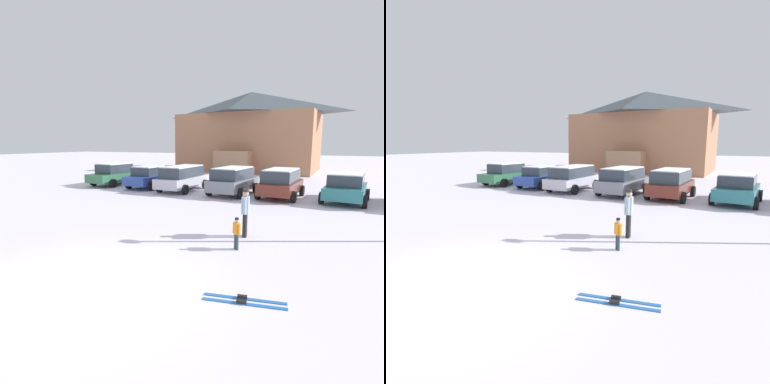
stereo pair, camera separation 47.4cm
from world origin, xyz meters
The scene contains 11 objects.
ground centered at (0.00, 0.00, 0.00)m, with size 160.00×160.00×0.00m, color silver.
ski_lodge centered at (-4.52, 30.56, 4.54)m, with size 15.62×12.37×8.97m.
parked_green_coupe centered at (-10.48, 13.64, 0.84)m, with size 2.52×4.75×1.66m.
parked_blue_hatchback centered at (-7.27, 13.54, 0.79)m, with size 2.20×4.25×1.56m.
parked_silver_wagon centered at (-4.46, 13.27, 0.90)m, with size 2.29×4.70×1.68m.
parked_grey_wagon centered at (-0.91, 13.26, 0.92)m, with size 2.54×4.32×1.70m.
parked_maroon_van centered at (1.97, 13.40, 0.91)m, with size 2.41×4.12×1.70m.
parked_teal_hatchback centered at (5.38, 13.54, 0.81)m, with size 2.57×4.35×1.59m.
skier_child_in_orange_jacket centered at (2.28, 3.86, 0.56)m, with size 0.28×0.28×0.99m.
skier_adult_in_blue_parka centered at (2.15, 5.21, 0.94)m, with size 0.31×0.61×1.67m.
pair_of_skis centered at (3.33, 1.01, 0.02)m, with size 1.72×0.63×0.08m.
Camera 1 is at (4.85, -4.53, 3.19)m, focal length 28.00 mm.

